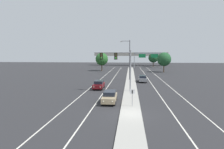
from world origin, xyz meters
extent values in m
plane|color=#28282B|center=(0.00, 0.00, 0.00)|extent=(260.00, 260.00, 0.00)
cube|color=#9E9B93|center=(0.00, 18.00, 0.07)|extent=(2.40, 110.00, 0.15)
cube|color=silver|center=(-4.70, 25.00, 0.00)|extent=(0.14, 100.00, 0.01)
cube|color=silver|center=(4.70, 25.00, 0.00)|extent=(0.14, 100.00, 0.01)
cube|color=silver|center=(-8.00, 25.00, 0.00)|extent=(0.14, 100.00, 0.01)
cube|color=silver|center=(8.00, 25.00, 0.00)|extent=(0.14, 100.00, 0.01)
cylinder|color=gray|center=(-0.07, 12.70, 3.75)|extent=(0.24, 0.24, 7.20)
cylinder|color=gray|center=(-3.30, 12.70, 6.95)|extent=(6.45, 0.16, 0.16)
cube|color=black|center=(-2.66, 12.74, 6.30)|extent=(0.56, 0.06, 1.20)
cube|color=#38330F|center=(-2.66, 12.70, 6.30)|extent=(0.32, 0.32, 1.00)
sphere|color=#282828|center=(-2.66, 12.53, 6.62)|extent=(0.22, 0.22, 0.22)
sphere|color=#282828|center=(-2.66, 12.53, 6.30)|extent=(0.22, 0.22, 0.22)
sphere|color=green|center=(-2.66, 12.53, 5.98)|extent=(0.22, 0.22, 0.22)
cube|color=black|center=(-5.24, 12.74, 6.30)|extent=(0.56, 0.06, 1.20)
cube|color=#38330F|center=(-5.24, 12.70, 6.30)|extent=(0.32, 0.32, 1.00)
sphere|color=#282828|center=(-5.24, 12.53, 6.62)|extent=(0.22, 0.22, 0.22)
sphere|color=#282828|center=(-5.24, 12.53, 6.30)|extent=(0.22, 0.22, 0.22)
sphere|color=green|center=(-5.24, 12.53, 5.98)|extent=(0.22, 0.22, 0.22)
cylinder|color=gray|center=(0.19, 2.91, 1.25)|extent=(0.08, 0.08, 2.20)
cube|color=white|center=(0.19, 2.88, 2.00)|extent=(0.60, 0.03, 0.60)
cube|color=black|center=(0.19, 2.86, 2.00)|extent=(0.12, 0.01, 0.44)
cylinder|color=#4C4C51|center=(-0.31, 27.85, 5.15)|extent=(0.20, 0.20, 10.00)
cylinder|color=#4C4C51|center=(-1.41, 27.85, 9.95)|extent=(2.20, 0.12, 0.12)
cube|color=#B7B7B2|center=(-2.51, 27.85, 9.80)|extent=(0.56, 0.28, 0.20)
cube|color=tan|center=(-2.89, 4.94, 0.67)|extent=(1.83, 4.41, 0.70)
cube|color=black|center=(-2.89, 5.16, 1.30)|extent=(1.60, 2.39, 0.56)
sphere|color=#EAE5C6|center=(-2.30, 2.77, 0.72)|extent=(0.18, 0.18, 0.18)
sphere|color=#EAE5C6|center=(-3.45, 2.76, 0.72)|extent=(0.18, 0.18, 0.18)
cylinder|color=black|center=(-2.08, 3.45, 0.32)|extent=(0.22, 0.64, 0.64)
cylinder|color=black|center=(-3.68, 3.44, 0.32)|extent=(0.22, 0.64, 0.64)
cylinder|color=black|center=(-2.10, 6.45, 0.32)|extent=(0.22, 0.64, 0.64)
cylinder|color=black|center=(-3.70, 6.44, 0.32)|extent=(0.22, 0.64, 0.64)
cube|color=#5B0F14|center=(-6.11, 15.07, 0.67)|extent=(1.84, 4.42, 0.70)
cube|color=black|center=(-6.11, 15.29, 1.30)|extent=(1.61, 2.39, 0.56)
sphere|color=#EAE5C6|center=(-5.51, 12.89, 0.72)|extent=(0.18, 0.18, 0.18)
sphere|color=#EAE5C6|center=(-6.66, 12.88, 0.72)|extent=(0.18, 0.18, 0.18)
cylinder|color=black|center=(-5.30, 13.58, 0.32)|extent=(0.23, 0.64, 0.64)
cylinder|color=black|center=(-6.90, 13.56, 0.32)|extent=(0.23, 0.64, 0.64)
cylinder|color=black|center=(-5.33, 16.58, 0.32)|extent=(0.23, 0.64, 0.64)
cylinder|color=black|center=(-6.93, 16.56, 0.32)|extent=(0.23, 0.64, 0.64)
cube|color=slate|center=(2.83, 24.97, 0.67)|extent=(1.83, 4.41, 0.70)
cube|color=black|center=(2.83, 24.75, 1.30)|extent=(1.60, 2.39, 0.56)
sphere|color=#EAE5C6|center=(2.27, 27.16, 0.72)|extent=(0.18, 0.18, 0.18)
sphere|color=#EAE5C6|center=(3.42, 27.15, 0.72)|extent=(0.18, 0.18, 0.18)
cylinder|color=black|center=(2.04, 26.48, 0.32)|extent=(0.22, 0.64, 0.64)
cylinder|color=black|center=(3.64, 26.47, 0.32)|extent=(0.22, 0.64, 0.64)
cylinder|color=black|center=(2.02, 23.48, 0.32)|extent=(0.22, 0.64, 0.64)
cylinder|color=black|center=(3.62, 23.47, 0.32)|extent=(0.22, 0.64, 0.64)
cylinder|color=gray|center=(1.70, 68.89, 3.75)|extent=(0.28, 0.28, 7.50)
cylinder|color=gray|center=(14.70, 68.89, 3.75)|extent=(0.28, 0.28, 7.50)
cube|color=gray|center=(8.20, 68.89, 7.10)|extent=(13.00, 0.36, 0.70)
cube|color=#0F6033|center=(5.34, 68.69, 5.90)|extent=(3.20, 0.08, 1.70)
cube|color=#0F6033|center=(11.06, 68.69, 5.90)|extent=(3.20, 0.08, 1.70)
cube|color=gray|center=(0.00, 91.95, 6.20)|extent=(42.40, 6.40, 1.10)
cube|color=gray|center=(0.00, 88.95, 7.20)|extent=(42.40, 0.36, 0.90)
cube|color=gray|center=(-19.20, 91.95, 2.83)|extent=(1.80, 2.40, 5.65)
cube|color=gray|center=(19.20, 91.95, 2.83)|extent=(1.80, 2.40, 5.65)
cylinder|color=#4C3823|center=(-11.45, 53.68, 1.36)|extent=(0.36, 0.36, 2.72)
sphere|color=#235623|center=(-11.45, 53.68, 4.70)|extent=(4.97, 4.97, 4.97)
cylinder|color=#4C3823|center=(11.73, 79.22, 1.38)|extent=(0.36, 0.36, 2.77)
sphere|color=#1E4C28|center=(11.73, 79.22, 4.79)|extent=(5.06, 5.06, 5.06)
cylinder|color=#4C3823|center=(12.17, 50.23, 1.39)|extent=(0.36, 0.36, 2.77)
sphere|color=#1E4C28|center=(12.17, 50.23, 4.80)|extent=(5.07, 5.07, 5.07)
camera|label=1|loc=(-0.08, -20.21, 6.65)|focal=30.08mm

